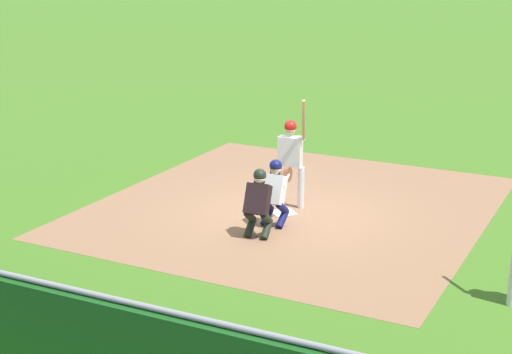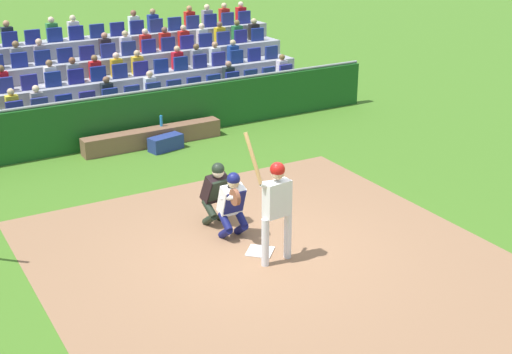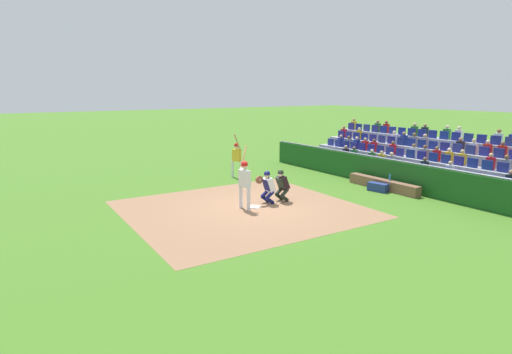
{
  "view_description": "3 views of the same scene",
  "coord_description": "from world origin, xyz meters",
  "px_view_note": "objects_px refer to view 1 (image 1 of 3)",
  "views": [
    {
      "loc": [
        5.92,
        -13.4,
        5.1
      ],
      "look_at": [
        -0.14,
        -0.96,
        0.99
      ],
      "focal_mm": 54.81,
      "sensor_mm": 36.0,
      "label": 1
    },
    {
      "loc": [
        5.77,
        9.42,
        5.74
      ],
      "look_at": [
        -0.31,
        -0.64,
        1.13
      ],
      "focal_mm": 49.76,
      "sensor_mm": 36.0,
      "label": 2
    },
    {
      "loc": [
        -12.51,
        8.09,
        4.26
      ],
      "look_at": [
        0.03,
        -0.12,
        1.13
      ],
      "focal_mm": 29.07,
      "sensor_mm": 36.0,
      "label": 3
    }
  ],
  "objects_px": {
    "dugout_bench": "(39,331)",
    "equipment_duffel_bag": "(56,317)",
    "home_plate_umpire": "(258,200)",
    "home_plate_marker": "(284,213)",
    "water_bottle_on_bench": "(17,305)",
    "catcher_crouching": "(275,189)",
    "batter_at_plate": "(291,153)"
  },
  "relations": [
    {
      "from": "home_plate_marker",
      "to": "catcher_crouching",
      "type": "bearing_deg",
      "value": -78.76
    },
    {
      "from": "home_plate_umpire",
      "to": "dugout_bench",
      "type": "xyz_separation_m",
      "value": [
        -0.83,
        -4.93,
        -0.48
      ]
    },
    {
      "from": "dugout_bench",
      "to": "catcher_crouching",
      "type": "bearing_deg",
      "value": 81.27
    },
    {
      "from": "batter_at_plate",
      "to": "home_plate_umpire",
      "type": "bearing_deg",
      "value": -84.94
    },
    {
      "from": "catcher_crouching",
      "to": "dugout_bench",
      "type": "height_order",
      "value": "catcher_crouching"
    },
    {
      "from": "dugout_bench",
      "to": "water_bottle_on_bench",
      "type": "relative_size",
      "value": 13.11
    },
    {
      "from": "catcher_crouching",
      "to": "dugout_bench",
      "type": "distance_m",
      "value": 5.68
    },
    {
      "from": "home_plate_marker",
      "to": "equipment_duffel_bag",
      "type": "bearing_deg",
      "value": -98.28
    },
    {
      "from": "equipment_duffel_bag",
      "to": "home_plate_marker",
      "type": "bearing_deg",
      "value": 69.82
    },
    {
      "from": "water_bottle_on_bench",
      "to": "equipment_duffel_bag",
      "type": "height_order",
      "value": "water_bottle_on_bench"
    },
    {
      "from": "home_plate_umpire",
      "to": "dugout_bench",
      "type": "bearing_deg",
      "value": -99.57
    },
    {
      "from": "home_plate_marker",
      "to": "home_plate_umpire",
      "type": "relative_size",
      "value": 0.34
    },
    {
      "from": "dugout_bench",
      "to": "equipment_duffel_bag",
      "type": "relative_size",
      "value": 4.25
    },
    {
      "from": "catcher_crouching",
      "to": "equipment_duffel_bag",
      "type": "distance_m",
      "value": 5.24
    },
    {
      "from": "catcher_crouching",
      "to": "water_bottle_on_bench",
      "type": "distance_m",
      "value": 5.79
    },
    {
      "from": "water_bottle_on_bench",
      "to": "dugout_bench",
      "type": "bearing_deg",
      "value": 15.74
    },
    {
      "from": "catcher_crouching",
      "to": "batter_at_plate",
      "type": "bearing_deg",
      "value": 99.39
    },
    {
      "from": "water_bottle_on_bench",
      "to": "catcher_crouching",
      "type": "bearing_deg",
      "value": 78.7
    },
    {
      "from": "batter_at_plate",
      "to": "dugout_bench",
      "type": "xyz_separation_m",
      "value": [
        -0.67,
        -6.74,
        -0.91
      ]
    },
    {
      "from": "home_plate_umpire",
      "to": "batter_at_plate",
      "type": "bearing_deg",
      "value": 95.06
    },
    {
      "from": "batter_at_plate",
      "to": "dugout_bench",
      "type": "bearing_deg",
      "value": -95.69
    },
    {
      "from": "home_plate_marker",
      "to": "dugout_bench",
      "type": "distance_m",
      "value": 6.35
    },
    {
      "from": "home_plate_umpire",
      "to": "catcher_crouching",
      "type": "bearing_deg",
      "value": 87.56
    },
    {
      "from": "batter_at_plate",
      "to": "dugout_bench",
      "type": "relative_size",
      "value": 0.64
    },
    {
      "from": "home_plate_umpire",
      "to": "water_bottle_on_bench",
      "type": "relative_size",
      "value": 4.68
    },
    {
      "from": "home_plate_marker",
      "to": "water_bottle_on_bench",
      "type": "distance_m",
      "value": 6.48
    },
    {
      "from": "batter_at_plate",
      "to": "water_bottle_on_bench",
      "type": "xyz_separation_m",
      "value": [
        -0.94,
        -6.81,
        -0.55
      ]
    },
    {
      "from": "catcher_crouching",
      "to": "equipment_duffel_bag",
      "type": "height_order",
      "value": "catcher_crouching"
    },
    {
      "from": "catcher_crouching",
      "to": "home_plate_umpire",
      "type": "xyz_separation_m",
      "value": [
        -0.03,
        -0.67,
        -0.03
      ]
    },
    {
      "from": "batter_at_plate",
      "to": "catcher_crouching",
      "type": "xyz_separation_m",
      "value": [
        0.19,
        -1.14,
        -0.4
      ]
    },
    {
      "from": "home_plate_umpire",
      "to": "dugout_bench",
      "type": "relative_size",
      "value": 0.36
    },
    {
      "from": "catcher_crouching",
      "to": "water_bottle_on_bench",
      "type": "xyz_separation_m",
      "value": [
        -1.13,
        -5.67,
        -0.15
      ]
    }
  ]
}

